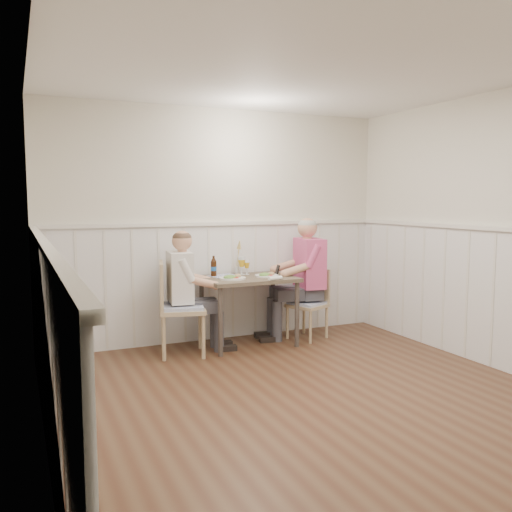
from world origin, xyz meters
The scene contains 16 objects.
ground_plane centered at (0.00, 0.00, 0.00)m, with size 4.50×4.50×0.00m, color #492A1A.
room_shell centered at (0.00, 0.00, 1.52)m, with size 4.04×4.54×2.60m.
wainscot centered at (0.00, 0.69, 0.69)m, with size 4.00×4.49×1.34m.
dining_table centered at (0.18, 1.84, 0.65)m, with size 0.98×0.70×0.75m.
chair_right centered at (0.94, 1.82, 0.43)m, with size 0.50×0.50×0.80m.
chair_left centered at (-0.65, 1.78, 0.52)m, with size 0.55×0.55×0.96m.
man_in_pink centered at (0.91, 1.88, 0.59)m, with size 0.70×0.49×1.41m.
diner_cream centered at (-0.55, 1.84, 0.54)m, with size 0.63×0.44×1.30m.
plate_man centered at (0.37, 1.79, 0.77)m, with size 0.26×0.26×0.07m.
plate_diner centered at (-0.05, 1.76, 0.77)m, with size 0.28×0.28×0.07m.
beer_glass_a centered at (0.24, 2.03, 0.86)m, with size 0.07×0.07×0.17m.
beer_glass_b centered at (0.18, 2.04, 0.89)m, with size 0.08×0.08×0.20m.
beer_bottle centered at (-0.16, 2.03, 0.85)m, with size 0.06×0.06×0.23m.
rolled_napkin centered at (0.35, 1.53, 0.77)m, with size 0.18×0.09×0.04m.
grass_vase centered at (0.16, 2.11, 0.93)m, with size 0.05×0.05×0.40m.
gingham_mat centered at (-0.04, 2.02, 0.75)m, with size 0.35×0.31×0.01m.
Camera 1 is at (-2.13, -3.52, 1.59)m, focal length 38.00 mm.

